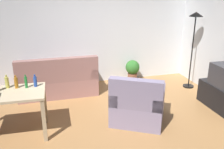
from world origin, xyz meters
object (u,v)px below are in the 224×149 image
(desk, at_px, (6,99))
(tv_stand, at_px, (223,98))
(torchiere_lamp, at_px, (194,30))
(potted_plant, at_px, (132,69))
(armchair, at_px, (138,105))
(bottle_green, at_px, (26,82))
(couch, at_px, (58,81))
(bottle_squat, at_px, (7,82))
(bottle_blue, at_px, (35,81))
(bottle_amber, at_px, (16,83))

(desk, bearing_deg, tv_stand, 0.17)
(tv_stand, height_order, torchiere_lamp, torchiere_lamp)
(potted_plant, xyz_separation_m, armchair, (-0.61, -1.96, -0.01))
(tv_stand, relative_size, bottle_green, 4.81)
(couch, distance_m, bottle_squat, 1.65)
(armchair, distance_m, bottle_green, 1.97)
(torchiere_lamp, height_order, potted_plant, torchiere_lamp)
(desk, relative_size, bottle_squat, 5.48)
(bottle_blue, bearing_deg, couch, 72.78)
(tv_stand, bearing_deg, desk, 88.07)
(couch, distance_m, bottle_green, 1.59)
(torchiere_lamp, xyz_separation_m, bottle_amber, (-3.85, -0.94, -0.56))
(bottle_blue, bearing_deg, bottle_green, -172.42)
(couch, xyz_separation_m, bottle_squat, (-0.87, -1.30, 0.55))
(tv_stand, height_order, potted_plant, potted_plant)
(potted_plant, distance_m, bottle_amber, 3.15)
(bottle_amber, height_order, bottle_green, bottle_green)
(armchair, xyz_separation_m, bottle_amber, (-2.03, 0.31, 0.53))
(tv_stand, xyz_separation_m, torchiere_lamp, (0.00, 1.24, 1.17))
(tv_stand, height_order, bottle_green, bottle_green)
(tv_stand, relative_size, torchiere_lamp, 0.61)
(tv_stand, relative_size, bottle_squat, 4.92)
(torchiere_lamp, distance_m, bottle_squat, 4.13)
(bottle_amber, bearing_deg, tv_stand, -4.50)
(couch, xyz_separation_m, potted_plant, (1.91, 0.31, 0.02))
(couch, bearing_deg, bottle_green, 67.70)
(desk, xyz_separation_m, armchair, (2.18, -0.14, -0.33))
(couch, bearing_deg, potted_plant, -170.72)
(bottle_green, bearing_deg, torchiere_lamp, 14.71)
(couch, relative_size, bottle_green, 7.62)
(armchair, height_order, bottle_green, bottle_green)
(couch, relative_size, bottle_squat, 7.80)
(armchair, bearing_deg, tv_stand, -150.15)
(bottle_green, relative_size, bottle_blue, 1.08)
(potted_plant, bearing_deg, bottle_blue, -144.39)
(potted_plant, distance_m, bottle_blue, 2.92)
(torchiere_lamp, xyz_separation_m, bottle_squat, (-4.00, -0.89, -0.56))
(couch, bearing_deg, armchair, 128.38)
(torchiere_lamp, xyz_separation_m, bottle_green, (-3.69, -0.97, -0.55))
(tv_stand, xyz_separation_m, bottle_blue, (-3.55, 0.29, 0.61))
(couch, height_order, bottle_blue, bottle_blue)
(desk, height_order, bottle_amber, bottle_amber)
(tv_stand, relative_size, bottle_amber, 5.00)
(tv_stand, distance_m, desk, 4.03)
(desk, bearing_deg, bottle_green, 25.21)
(couch, xyz_separation_m, armchair, (1.31, -1.65, 0.01))
(tv_stand, distance_m, bottle_squat, 4.06)
(tv_stand, distance_m, potted_plant, 2.31)
(torchiere_lamp, relative_size, bottle_amber, 8.22)
(bottle_squat, bearing_deg, desk, -92.81)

